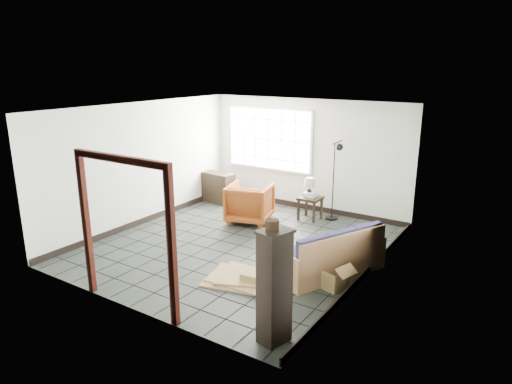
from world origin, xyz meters
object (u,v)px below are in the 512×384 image
Objects in this scene: side_table at (310,201)px; tall_shelf at (274,286)px; armchair at (250,201)px; futon_sofa at (333,258)px.

side_table is 0.35× the size of tall_shelf.
futon_sofa is at bearing 134.90° from armchair.
tall_shelf reaches higher than futon_sofa.
armchair reaches higher than side_table.
armchair is (-2.60, 1.45, 0.17)m from futon_sofa.
armchair is 1.34m from side_table.
armchair is at bearing -141.13° from side_table.
tall_shelf is at bearing 111.63° from armchair.
tall_shelf is (2.75, -3.58, 0.29)m from armchair.
tall_shelf is (0.16, -2.13, 0.46)m from futon_sofa.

